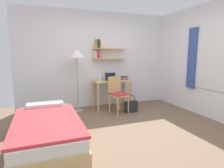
% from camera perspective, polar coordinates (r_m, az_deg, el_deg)
% --- Properties ---
extents(ground_plane, '(5.28, 5.28, 0.00)m').
position_cam_1_polar(ground_plane, '(3.76, 5.81, -13.88)').
color(ground_plane, brown).
extents(wall_back, '(4.40, 0.27, 2.60)m').
position_cam_1_polar(wall_back, '(5.35, -3.71, 7.32)').
color(wall_back, white).
rests_on(wall_back, ground_plane).
extents(wall_right, '(0.10, 4.40, 2.60)m').
position_cam_1_polar(wall_right, '(4.75, 28.50, 6.03)').
color(wall_right, white).
rests_on(wall_right, ground_plane).
extents(bed, '(0.96, 1.91, 0.54)m').
position_cam_1_polar(bed, '(3.26, -18.76, -13.46)').
color(bed, tan).
rests_on(bed, ground_plane).
extents(desk, '(1.01, 0.51, 0.75)m').
position_cam_1_polar(desk, '(5.20, 0.03, -0.57)').
color(desk, tan).
rests_on(desk, ground_plane).
extents(desk_chair, '(0.50, 0.50, 0.90)m').
position_cam_1_polar(desk_chair, '(4.76, 1.65, -2.62)').
color(desk_chair, tan).
rests_on(desk_chair, ground_plane).
extents(standing_lamp, '(0.42, 0.42, 1.59)m').
position_cam_1_polar(standing_lamp, '(4.83, -10.51, 8.18)').
color(standing_lamp, '#B2A893').
rests_on(standing_lamp, ground_plane).
extents(laptop, '(0.31, 0.21, 0.21)m').
position_cam_1_polar(laptop, '(5.17, -0.31, 1.68)').
color(laptop, '#2D2D33').
rests_on(laptop, desk).
extents(water_bottle, '(0.07, 0.07, 0.22)m').
position_cam_1_polar(water_bottle, '(5.01, -3.69, 2.10)').
color(water_bottle, silver).
rests_on(water_bottle, desk).
extents(book_stack, '(0.19, 0.24, 0.09)m').
position_cam_1_polar(book_stack, '(5.35, 3.52, 1.81)').
color(book_stack, purple).
rests_on(book_stack, desk).
extents(handbag, '(0.33, 0.12, 0.45)m').
position_cam_1_polar(handbag, '(4.86, 5.71, -6.62)').
color(handbag, '#232328').
rests_on(handbag, ground_plane).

